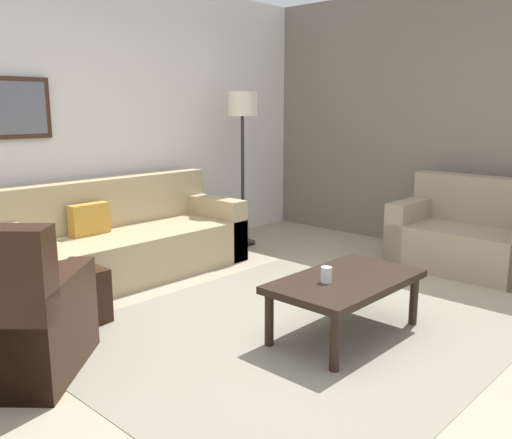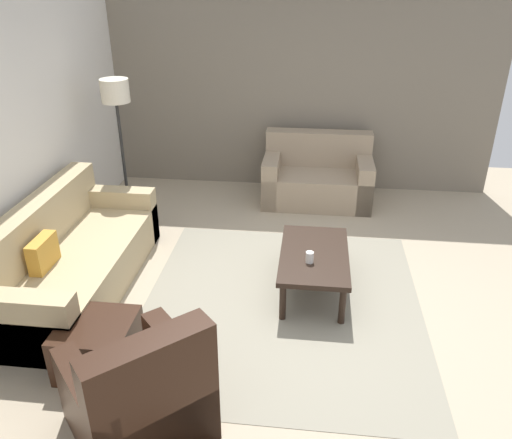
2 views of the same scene
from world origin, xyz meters
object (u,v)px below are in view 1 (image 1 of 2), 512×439
object	(u,v)px
coffee_table	(346,285)
cup	(326,275)
ottoman	(58,296)
couch_main	(122,242)
armchair_leather	(2,328)
lamp_standing	(242,120)
framed_artwork	(15,108)
couch_loveseat	(474,238)

from	to	relation	value
coffee_table	cup	bearing A→B (deg)	165.51
ottoman	cup	xyz separation A→B (m)	(1.08, -1.60, 0.26)
couch_main	armchair_leather	world-z (taller)	armchair_leather
couch_main	coffee_table	world-z (taller)	couch_main
couch_main	lamp_standing	distance (m)	1.93
cup	framed_artwork	bearing A→B (deg)	105.65
cup	armchair_leather	bearing A→B (deg)	148.37
cup	lamp_standing	bearing A→B (deg)	56.21
ottoman	cup	bearing A→B (deg)	-55.99
cup	coffee_table	bearing A→B (deg)	-14.49
armchair_leather	coffee_table	bearing A→B (deg)	-30.27
ottoman	framed_artwork	xyz separation A→B (m)	(0.31, 1.15, 1.34)
ottoman	lamp_standing	bearing A→B (deg)	14.35
couch_loveseat	framed_artwork	size ratio (longest dim) A/B	2.29
couch_loveseat	armchair_leather	world-z (taller)	armchair_leather
cup	ottoman	bearing A→B (deg)	124.01
lamp_standing	framed_artwork	world-z (taller)	framed_artwork
couch_main	couch_loveseat	size ratio (longest dim) A/B	1.60
coffee_table	couch_main	bearing A→B (deg)	95.54
coffee_table	lamp_standing	bearing A→B (deg)	59.74
couch_loveseat	framed_artwork	world-z (taller)	framed_artwork
couch_loveseat	coffee_table	bearing A→B (deg)	179.72
lamp_standing	framed_artwork	xyz separation A→B (m)	(-2.28, 0.49, 0.13)
armchair_leather	lamp_standing	size ratio (longest dim) A/B	0.66
couch_loveseat	lamp_standing	distance (m)	2.70
cup	lamp_standing	world-z (taller)	lamp_standing
couch_loveseat	armchair_leather	bearing A→B (deg)	164.84
cup	lamp_standing	size ratio (longest dim) A/B	0.06
cup	couch_main	bearing A→B (deg)	91.50
coffee_table	framed_artwork	world-z (taller)	framed_artwork
couch_loveseat	framed_artwork	distance (m)	4.37
couch_main	couch_loveseat	xyz separation A→B (m)	(2.42, -2.37, 0.00)
framed_artwork	ottoman	bearing A→B (deg)	-105.05
ottoman	lamp_standing	xyz separation A→B (m)	(2.59, 0.66, 1.21)
ottoman	lamp_standing	distance (m)	2.93
couch_main	lamp_standing	world-z (taller)	lamp_standing
couch_main	cup	size ratio (longest dim) A/B	21.53
couch_main	cup	bearing A→B (deg)	-88.50
couch_loveseat	framed_artwork	bearing A→B (deg)	138.14
armchair_leather	lamp_standing	xyz separation A→B (m)	(3.20, 1.22, 1.10)
couch_main	cup	xyz separation A→B (m)	(0.06, -2.32, 0.17)
coffee_table	cup	size ratio (longest dim) A/B	10.56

